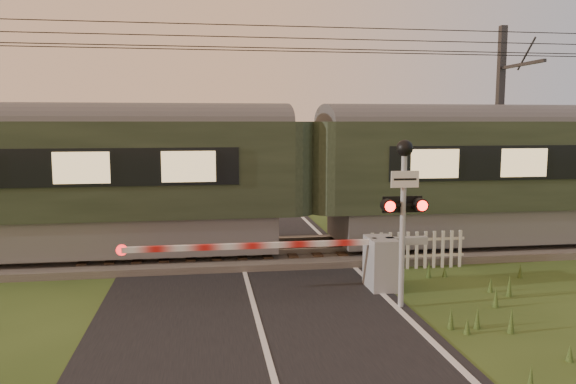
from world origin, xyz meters
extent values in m
plane|color=#283D17|center=(0.00, 0.00, 0.00)|extent=(160.00, 160.00, 0.00)
cube|color=black|center=(0.00, 0.00, 0.01)|extent=(6.00, 140.00, 0.02)
cube|color=#47423D|center=(0.00, 6.50, 0.06)|extent=(140.00, 3.40, 0.24)
cube|color=slate|center=(0.00, 5.78, 0.26)|extent=(140.00, 0.08, 0.14)
cube|color=slate|center=(0.00, 7.22, 0.26)|extent=(140.00, 0.08, 0.14)
cube|color=#2D2116|center=(0.00, 6.50, 0.19)|extent=(0.24, 2.20, 0.06)
cylinder|color=black|center=(0.00, 6.20, 5.50)|extent=(120.00, 0.02, 0.02)
cylinder|color=black|center=(0.00, 6.80, 5.50)|extent=(120.00, 0.02, 0.02)
cylinder|color=black|center=(0.00, 6.50, 6.10)|extent=(120.00, 0.02, 0.02)
cylinder|color=black|center=(0.00, 6.50, 5.80)|extent=(120.00, 0.02, 0.02)
cube|color=gray|center=(2.84, 3.09, 0.57)|extent=(0.57, 0.87, 1.13)
cylinder|color=gray|center=(2.69, 3.09, 0.57)|extent=(0.12, 0.12, 1.13)
cube|color=gray|center=(3.41, 3.09, 1.05)|extent=(0.93, 0.16, 0.16)
cube|color=red|center=(0.04, 3.09, 1.05)|extent=(5.28, 0.11, 0.11)
cylinder|color=red|center=(-2.60, 3.09, 1.05)|extent=(0.23, 0.04, 0.23)
cylinder|color=gray|center=(2.85, 1.83, 1.49)|extent=(0.11, 0.11, 2.99)
cube|color=white|center=(2.85, 1.77, 2.54)|extent=(0.55, 0.03, 0.32)
sphere|color=black|center=(2.85, 1.83, 3.12)|extent=(0.32, 0.32, 0.32)
cube|color=black|center=(2.85, 1.83, 2.04)|extent=(0.75, 0.06, 0.06)
cylinder|color=#FF140C|center=(2.53, 1.65, 2.04)|extent=(0.20, 0.02, 0.20)
cylinder|color=#FF140C|center=(3.17, 1.65, 2.04)|extent=(0.20, 0.02, 0.20)
cube|color=black|center=(2.85, 1.88, 2.04)|extent=(0.80, 0.02, 0.32)
cube|color=silver|center=(4.25, 4.63, 0.31)|extent=(2.51, 0.04, 0.06)
cube|color=silver|center=(4.25, 4.63, 0.73)|extent=(2.51, 0.04, 0.06)
cube|color=#2D2D30|center=(8.61, 8.80, 3.34)|extent=(0.21, 0.21, 6.67)
cube|color=#2D2D30|center=(8.61, 7.65, 5.34)|extent=(0.10, 2.40, 0.10)
camera|label=1|loc=(-0.92, -8.37, 3.62)|focal=35.00mm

